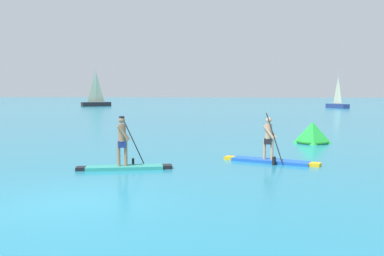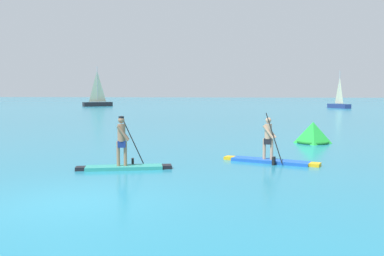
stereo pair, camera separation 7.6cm
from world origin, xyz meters
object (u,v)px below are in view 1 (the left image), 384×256
paddleboarder_mid_center (124,158)px  race_marker_buoy (312,134)px  sailboat_left_horizon (96,101)px  paddleboarder_far_right (270,154)px  sailboat_right_horizon (337,103)px

paddleboarder_mid_center → race_marker_buoy: paddleboarder_mid_center is taller
race_marker_buoy → sailboat_left_horizon: (-33.00, 52.15, 0.46)m
paddleboarder_far_right → sailboat_left_horizon: size_ratio=0.46×
paddleboarder_far_right → sailboat_right_horizon: bearing=95.7°
sailboat_left_horizon → race_marker_buoy: bearing=83.7°
paddleboarder_far_right → sailboat_right_horizon: size_ratio=0.56×
sailboat_right_horizon → paddleboarder_far_right: bearing=-40.4°
sailboat_right_horizon → race_marker_buoy: bearing=-39.5°
paddleboarder_far_right → sailboat_right_horizon: sailboat_right_horizon is taller
paddleboarder_mid_center → paddleboarder_far_right: (4.86, 2.10, -0.07)m
paddleboarder_mid_center → paddleboarder_far_right: bearing=6.6°
race_marker_buoy → sailboat_left_horizon: bearing=122.3°
paddleboarder_mid_center → sailboat_left_horizon: 65.77m
sailboat_left_horizon → sailboat_right_horizon: bearing=138.1°
paddleboarder_mid_center → sailboat_left_horizon: sailboat_left_horizon is taller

